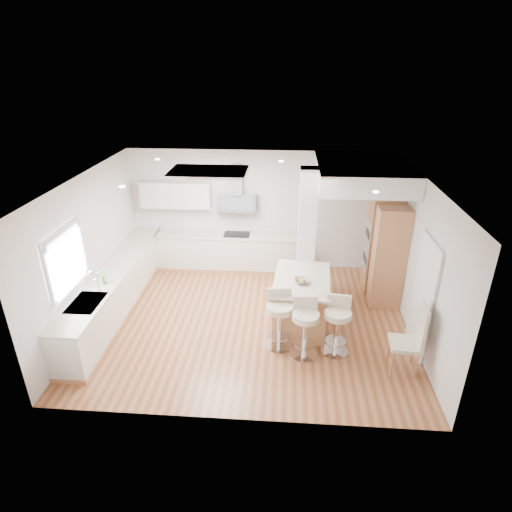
# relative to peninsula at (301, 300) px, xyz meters

# --- Properties ---
(ground) EXTENTS (6.00, 6.00, 0.00)m
(ground) POSITION_rel_peninsula_xyz_m (-0.97, -0.05, -0.48)
(ground) COLOR #A1623B
(ground) RESTS_ON ground
(ceiling) EXTENTS (6.00, 5.00, 0.02)m
(ceiling) POSITION_rel_peninsula_xyz_m (-0.97, -0.05, -0.48)
(ceiling) COLOR white
(ceiling) RESTS_ON ground
(wall_back) EXTENTS (6.00, 0.04, 2.80)m
(wall_back) POSITION_rel_peninsula_xyz_m (-0.97, 2.45, 0.92)
(wall_back) COLOR silver
(wall_back) RESTS_ON ground
(wall_left) EXTENTS (0.04, 5.00, 2.80)m
(wall_left) POSITION_rel_peninsula_xyz_m (-3.97, -0.05, 0.92)
(wall_left) COLOR silver
(wall_left) RESTS_ON ground
(wall_right) EXTENTS (0.04, 5.00, 2.80)m
(wall_right) POSITION_rel_peninsula_xyz_m (2.03, -0.05, 0.92)
(wall_right) COLOR silver
(wall_right) RESTS_ON ground
(skylight) EXTENTS (4.10, 2.10, 0.06)m
(skylight) POSITION_rel_peninsula_xyz_m (-1.76, 0.55, 2.29)
(skylight) COLOR silver
(skylight) RESTS_ON ground
(window_left) EXTENTS (0.06, 1.28, 1.07)m
(window_left) POSITION_rel_peninsula_xyz_m (-3.92, -0.95, 1.22)
(window_left) COLOR white
(window_left) RESTS_ON ground
(doorway_right) EXTENTS (0.05, 1.00, 2.10)m
(doorway_right) POSITION_rel_peninsula_xyz_m (2.01, -0.65, 0.52)
(doorway_right) COLOR #4F473E
(doorway_right) RESTS_ON ground
(counter_left) EXTENTS (0.63, 4.50, 1.35)m
(counter_left) POSITION_rel_peninsula_xyz_m (-3.67, 0.18, -0.02)
(counter_left) COLOR tan
(counter_left) RESTS_ON ground
(counter_back) EXTENTS (3.62, 0.63, 2.50)m
(counter_back) POSITION_rel_peninsula_xyz_m (-1.88, 2.17, 0.22)
(counter_back) COLOR tan
(counter_back) RESTS_ON ground
(pillar) EXTENTS (0.35, 0.35, 2.80)m
(pillar) POSITION_rel_peninsula_xyz_m (0.08, 0.90, 0.92)
(pillar) COLOR silver
(pillar) RESTS_ON ground
(soffit) EXTENTS (1.78, 2.20, 0.40)m
(soffit) POSITION_rel_peninsula_xyz_m (1.13, 1.35, 2.12)
(soffit) COLOR white
(soffit) RESTS_ON ground
(oven_column) EXTENTS (0.63, 1.21, 2.10)m
(oven_column) POSITION_rel_peninsula_xyz_m (1.71, 1.18, 0.57)
(oven_column) COLOR tan
(oven_column) RESTS_ON ground
(peninsula) EXTENTS (1.13, 1.62, 1.01)m
(peninsula) POSITION_rel_peninsula_xyz_m (0.00, 0.00, 0.00)
(peninsula) COLOR tan
(peninsula) RESTS_ON ground
(bar_stool_a) EXTENTS (0.55, 0.55, 1.09)m
(bar_stool_a) POSITION_rel_peninsula_xyz_m (-0.39, -0.81, 0.14)
(bar_stool_a) COLOR silver
(bar_stool_a) RESTS_ON ground
(bar_stool_b) EXTENTS (0.50, 0.50, 1.07)m
(bar_stool_b) POSITION_rel_peninsula_xyz_m (0.04, -1.00, 0.12)
(bar_stool_b) COLOR silver
(bar_stool_b) RESTS_ON ground
(bar_stool_c) EXTENTS (0.53, 0.53, 1.05)m
(bar_stool_c) POSITION_rel_peninsula_xyz_m (0.59, -0.89, 0.12)
(bar_stool_c) COLOR silver
(bar_stool_c) RESTS_ON ground
(dining_chair) EXTENTS (0.51, 0.51, 1.22)m
(dining_chair) POSITION_rel_peninsula_xyz_m (1.74, -1.28, 0.18)
(dining_chair) COLOR beige
(dining_chair) RESTS_ON ground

